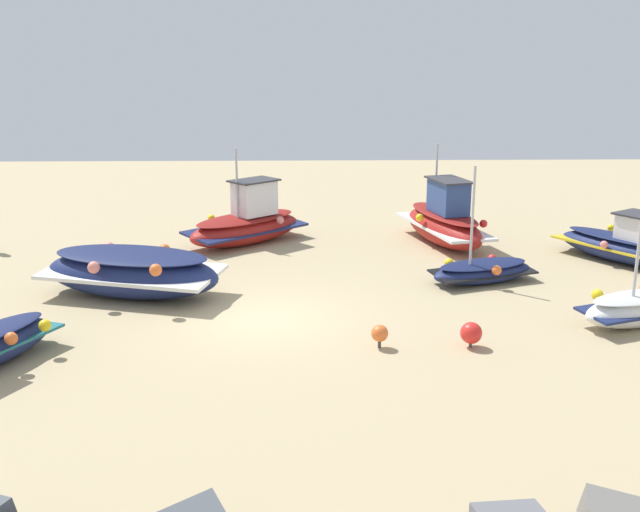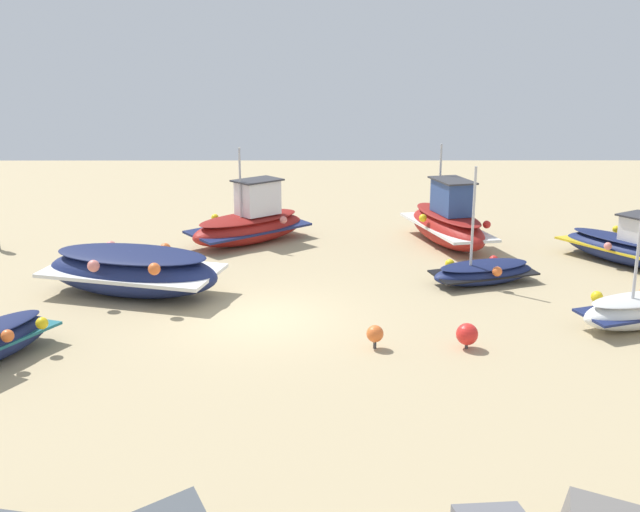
# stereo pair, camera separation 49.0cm
# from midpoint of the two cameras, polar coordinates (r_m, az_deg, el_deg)

# --- Properties ---
(ground_plane) EXTENTS (59.61, 59.61, 0.00)m
(ground_plane) POSITION_cam_midpoint_polar(r_m,az_deg,el_deg) (20.10, -5.02, -4.79)
(ground_plane) COLOR tan
(fishing_boat_0) EXTENTS (5.72, 3.60, 1.44)m
(fishing_boat_0) POSITION_cam_midpoint_polar(r_m,az_deg,el_deg) (22.42, -14.70, -1.16)
(fishing_boat_0) COLOR navy
(fishing_boat_0) RESTS_ON ground_plane
(fishing_boat_1) EXTENTS (3.00, 5.40, 3.61)m
(fishing_boat_1) POSITION_cam_midpoint_polar(r_m,az_deg,el_deg) (27.88, 8.91, 2.56)
(fishing_boat_1) COLOR maroon
(fishing_boat_1) RESTS_ON ground_plane
(fishing_boat_2) EXTENTS (3.99, 4.84, 1.80)m
(fishing_boat_2) POSITION_cam_midpoint_polar(r_m,az_deg,el_deg) (27.11, 21.57, 0.81)
(fishing_boat_2) COLOR navy
(fishing_boat_2) RESTS_ON ground_plane
(fishing_boat_3) EXTENTS (4.79, 4.53, 3.62)m
(fishing_boat_3) POSITION_cam_midpoint_polar(r_m,az_deg,el_deg) (27.86, -6.04, 2.47)
(fishing_boat_3) COLOR maroon
(fishing_boat_3) RESTS_ON ground_plane
(fishing_boat_5) EXTENTS (3.59, 2.29, 3.67)m
(fishing_boat_5) POSITION_cam_midpoint_polar(r_m,az_deg,el_deg) (23.54, 11.66, -1.12)
(fishing_boat_5) COLOR navy
(fishing_boat_5) RESTS_ON ground_plane
(fishing_boat_6) EXTENTS (3.64, 2.31, 3.32)m
(fishing_boat_6) POSITION_cam_midpoint_polar(r_m,az_deg,el_deg) (21.06, 22.52, -3.66)
(fishing_boat_6) COLOR white
(fishing_boat_6) RESTS_ON ground_plane
(mooring_buoy_0) EXTENTS (0.41, 0.41, 0.58)m
(mooring_buoy_0) POSITION_cam_midpoint_polar(r_m,az_deg,el_deg) (18.06, 3.77, -5.88)
(mooring_buoy_0) COLOR #3F3F42
(mooring_buoy_0) RESTS_ON ground_plane
(mooring_buoy_1) EXTENTS (0.53, 0.53, 0.63)m
(mooring_buoy_1) POSITION_cam_midpoint_polar(r_m,az_deg,el_deg) (18.37, 10.64, -5.76)
(mooring_buoy_1) COLOR #3F3F42
(mooring_buoy_1) RESTS_ON ground_plane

